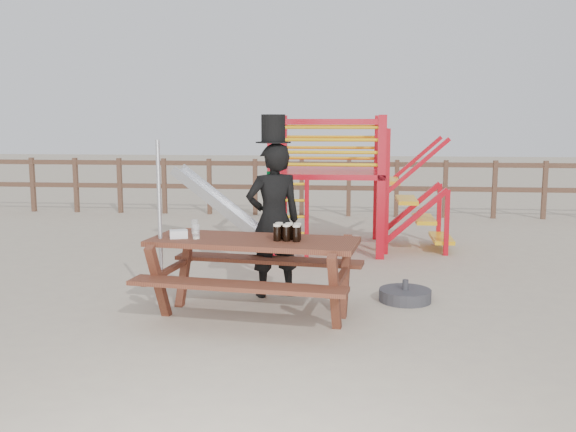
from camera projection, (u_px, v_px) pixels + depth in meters
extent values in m
plane|color=#B5A78D|center=(295.00, 313.00, 6.79)|extent=(60.00, 60.00, 0.00)
cube|color=brown|center=(325.00, 164.00, 13.51)|extent=(15.00, 0.06, 0.10)
cube|color=brown|center=(325.00, 188.00, 13.59)|extent=(15.00, 0.06, 0.10)
cube|color=brown|center=(33.00, 185.00, 14.24)|extent=(0.09, 0.09, 1.20)
cube|color=brown|center=(76.00, 185.00, 14.14)|extent=(0.09, 0.09, 1.20)
cube|color=brown|center=(120.00, 186.00, 14.04)|extent=(0.09, 0.09, 1.20)
cube|color=brown|center=(164.00, 186.00, 13.94)|extent=(0.09, 0.09, 1.20)
cube|color=brown|center=(209.00, 186.00, 13.84)|extent=(0.09, 0.09, 1.20)
cube|color=brown|center=(255.00, 187.00, 13.74)|extent=(0.09, 0.09, 1.20)
cube|color=brown|center=(302.00, 187.00, 13.64)|extent=(0.09, 0.09, 1.20)
cube|color=brown|center=(349.00, 188.00, 13.54)|extent=(0.09, 0.09, 1.20)
cube|color=brown|center=(397.00, 189.00, 13.44)|extent=(0.09, 0.09, 1.20)
cube|color=brown|center=(445.00, 189.00, 13.33)|extent=(0.09, 0.09, 1.20)
cube|color=brown|center=(494.00, 190.00, 13.23)|extent=(0.09, 0.09, 1.20)
cube|color=brown|center=(545.00, 190.00, 13.13)|extent=(0.09, 0.09, 1.20)
cube|color=red|center=(272.00, 187.00, 9.45)|extent=(0.12, 0.12, 2.10)
cube|color=red|center=(381.00, 188.00, 9.29)|extent=(0.12, 0.12, 2.10)
cube|color=red|center=(284.00, 177.00, 11.02)|extent=(0.12, 0.12, 2.10)
cube|color=red|center=(377.00, 178.00, 10.86)|extent=(0.12, 0.12, 2.10)
cube|color=red|center=(328.00, 173.00, 10.13)|extent=(1.72, 1.72, 0.08)
cube|color=red|center=(327.00, 122.00, 9.23)|extent=(1.60, 0.08, 0.08)
cube|color=red|center=(331.00, 121.00, 10.80)|extent=(1.60, 0.08, 0.08)
cube|color=red|center=(278.00, 122.00, 10.09)|extent=(0.08, 1.60, 0.08)
cube|color=red|center=(380.00, 122.00, 9.93)|extent=(0.08, 1.60, 0.08)
cylinder|color=yellow|center=(326.00, 165.00, 9.32)|extent=(1.50, 0.05, 0.05)
cylinder|color=yellow|center=(330.00, 158.00, 10.89)|extent=(1.50, 0.05, 0.05)
cylinder|color=yellow|center=(326.00, 152.00, 9.29)|extent=(1.50, 0.05, 0.05)
cylinder|color=yellow|center=(330.00, 148.00, 10.87)|extent=(1.50, 0.05, 0.05)
cylinder|color=yellow|center=(326.00, 140.00, 9.27)|extent=(1.50, 0.05, 0.05)
cylinder|color=yellow|center=(331.00, 137.00, 10.84)|extent=(1.50, 0.05, 0.05)
cylinder|color=yellow|center=(327.00, 127.00, 9.24)|extent=(1.50, 0.05, 0.05)
cylinder|color=yellow|center=(331.00, 126.00, 10.81)|extent=(1.50, 0.05, 0.05)
cube|color=red|center=(282.00, 219.00, 9.35)|extent=(0.06, 0.06, 1.20)
cube|color=red|center=(307.00, 219.00, 9.31)|extent=(0.06, 0.06, 1.20)
cylinder|color=yellow|center=(294.00, 249.00, 9.40)|extent=(0.36, 0.04, 0.04)
cylinder|color=yellow|center=(294.00, 233.00, 9.36)|extent=(0.36, 0.04, 0.04)
cylinder|color=yellow|center=(294.00, 217.00, 9.33)|extent=(0.36, 0.04, 0.04)
cylinder|color=yellow|center=(294.00, 200.00, 9.29)|extent=(0.36, 0.04, 0.04)
cylinder|color=yellow|center=(295.00, 184.00, 9.26)|extent=(0.36, 0.04, 0.04)
cube|color=yellow|center=(389.00, 181.00, 10.05)|extent=(0.30, 0.90, 0.06)
cube|color=yellow|center=(406.00, 200.00, 10.07)|extent=(0.30, 0.90, 0.06)
cube|color=yellow|center=(424.00, 219.00, 10.09)|extent=(0.30, 0.90, 0.06)
cube|color=yellow|center=(441.00, 238.00, 10.10)|extent=(0.30, 0.90, 0.06)
cube|color=red|center=(416.00, 216.00, 9.64)|extent=(0.95, 0.08, 0.86)
cube|color=red|center=(411.00, 208.00, 10.53)|extent=(0.95, 0.08, 0.86)
cube|color=silver|center=(223.00, 207.00, 10.39)|extent=(1.53, 0.55, 1.21)
cube|color=silver|center=(220.00, 207.00, 10.12)|extent=(1.58, 0.04, 1.28)
cube|color=silver|center=(226.00, 203.00, 10.65)|extent=(1.58, 0.04, 1.28)
cube|color=silver|center=(170.00, 238.00, 10.56)|extent=(0.35, 0.55, 0.05)
cube|color=brown|center=(253.00, 242.00, 6.55)|extent=(2.20, 1.06, 0.05)
cube|color=brown|center=(236.00, 286.00, 6.04)|extent=(2.14, 0.57, 0.04)
cube|color=brown|center=(268.00, 260.00, 7.16)|extent=(2.14, 0.57, 0.04)
cube|color=brown|center=(172.00, 276.00, 6.82)|extent=(0.25, 1.27, 0.76)
cube|color=brown|center=(340.00, 286.00, 6.41)|extent=(0.25, 1.27, 0.76)
imported|color=black|center=(274.00, 221.00, 7.34)|extent=(0.76, 0.65, 1.77)
cube|color=#0D8F3C|center=(270.00, 201.00, 7.44)|extent=(0.07, 0.05, 0.41)
cylinder|color=black|center=(273.00, 142.00, 7.20)|extent=(0.40, 0.40, 0.01)
cylinder|color=black|center=(273.00, 128.00, 7.18)|extent=(0.27, 0.27, 0.31)
cube|color=white|center=(270.00, 118.00, 7.29)|extent=(0.13, 0.06, 0.04)
cylinder|color=#B2B2B7|center=(160.00, 229.00, 6.57)|extent=(0.04, 0.04, 1.83)
cylinder|color=#343439|center=(405.00, 295.00, 7.23)|extent=(0.59, 0.59, 0.14)
cylinder|color=#343439|center=(405.00, 285.00, 7.21)|extent=(0.07, 0.07, 0.11)
cube|color=white|center=(179.00, 234.00, 6.61)|extent=(0.21, 0.19, 0.08)
cylinder|color=black|center=(277.00, 234.00, 6.43)|extent=(0.08, 0.08, 0.15)
cylinder|color=#F1E2C5|center=(277.00, 225.00, 6.42)|extent=(0.08, 0.08, 0.02)
cylinder|color=black|center=(286.00, 234.00, 6.42)|extent=(0.08, 0.08, 0.15)
cylinder|color=#F1E2C5|center=(286.00, 225.00, 6.41)|extent=(0.08, 0.08, 0.02)
cylinder|color=black|center=(296.00, 234.00, 6.39)|extent=(0.08, 0.08, 0.15)
cylinder|color=#F1E2C5|center=(297.00, 226.00, 6.38)|extent=(0.08, 0.08, 0.02)
cylinder|color=black|center=(279.00, 232.00, 6.53)|extent=(0.08, 0.08, 0.15)
cylinder|color=#F1E2C5|center=(279.00, 224.00, 6.52)|extent=(0.08, 0.08, 0.02)
cylinder|color=black|center=(289.00, 232.00, 6.51)|extent=(0.08, 0.08, 0.15)
cylinder|color=#F1E2C5|center=(289.00, 224.00, 6.50)|extent=(0.08, 0.08, 0.02)
cylinder|color=black|center=(298.00, 233.00, 6.49)|extent=(0.08, 0.08, 0.15)
cylinder|color=#F1E2C5|center=(298.00, 224.00, 6.48)|extent=(0.08, 0.08, 0.02)
cylinder|color=silver|center=(195.00, 227.00, 6.85)|extent=(0.08, 0.08, 0.15)
cylinder|color=#F1E2C5|center=(195.00, 233.00, 6.86)|extent=(0.07, 0.07, 0.02)
cylinder|color=silver|center=(196.00, 232.00, 6.55)|extent=(0.08, 0.08, 0.15)
cylinder|color=#F1E2C5|center=(196.00, 238.00, 6.56)|extent=(0.07, 0.07, 0.02)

